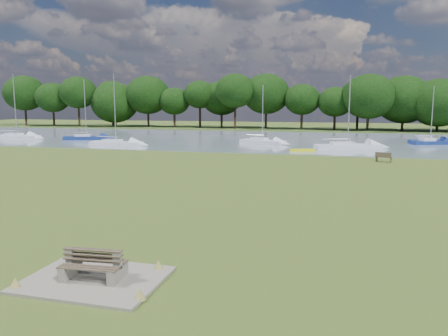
% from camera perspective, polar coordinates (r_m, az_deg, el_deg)
% --- Properties ---
extents(ground, '(220.00, 220.00, 0.00)m').
position_cam_1_polar(ground, '(27.03, -0.73, -3.36)').
color(ground, brown).
extents(river, '(220.00, 40.00, 0.10)m').
position_cam_1_polar(river, '(68.05, 9.14, 3.61)').
color(river, gray).
rests_on(river, ground).
extents(far_bank, '(220.00, 20.00, 0.40)m').
position_cam_1_polar(far_bank, '(97.86, 11.08, 4.97)').
color(far_bank, '#4C6626').
rests_on(far_bank, ground).
extents(concrete_pad, '(4.20, 3.20, 0.10)m').
position_cam_1_polar(concrete_pad, '(14.63, -16.58, -13.80)').
color(concrete_pad, gray).
rests_on(concrete_pad, ground).
extents(bench_pair, '(1.99, 1.28, 1.02)m').
position_cam_1_polar(bench_pair, '(14.46, -16.66, -12.09)').
color(bench_pair, gray).
rests_on(bench_pair, concrete_pad).
extents(riverbank_bench, '(1.59, 0.97, 0.94)m').
position_cam_1_polar(riverbank_bench, '(44.33, 20.12, 1.34)').
color(riverbank_bench, brown).
rests_on(riverbank_bench, ground).
extents(kayak, '(2.98, 1.42, 0.29)m').
position_cam_1_polar(kayak, '(51.40, 10.20, 2.30)').
color(kayak, yellow).
rests_on(kayak, river).
extents(tree_line, '(138.83, 10.06, 12.18)m').
position_cam_1_polar(tree_line, '(93.94, 9.62, 9.28)').
color(tree_line, black).
rests_on(tree_line, far_bank).
extents(sailboat_0, '(5.18, 3.13, 7.40)m').
position_cam_1_polar(sailboat_0, '(65.69, 25.30, 3.19)').
color(sailboat_0, navy).
rests_on(sailboat_0, river).
extents(sailboat_1, '(7.40, 2.29, 10.12)m').
position_cam_1_polar(sailboat_1, '(76.91, -25.48, 3.87)').
color(sailboat_1, silver).
rests_on(sailboat_1, river).
extents(sailboat_2, '(6.05, 3.97, 7.93)m').
position_cam_1_polar(sailboat_2, '(67.47, 25.31, 3.32)').
color(sailboat_2, navy).
rests_on(sailboat_2, river).
extents(sailboat_3, '(8.19, 4.86, 8.90)m').
position_cam_1_polar(sailboat_3, '(55.41, 15.76, 2.92)').
color(sailboat_3, silver).
rests_on(sailboat_3, river).
extents(sailboat_4, '(6.96, 4.25, 9.13)m').
position_cam_1_polar(sailboat_4, '(70.71, -17.59, 3.94)').
color(sailboat_4, navy).
rests_on(sailboat_4, river).
extents(sailboat_5, '(6.72, 4.11, 8.00)m').
position_cam_1_polar(sailboat_5, '(60.47, 4.96, 3.63)').
color(sailboat_5, silver).
rests_on(sailboat_5, river).
extents(sailboat_8, '(7.01, 1.97, 9.41)m').
position_cam_1_polar(sailboat_8, '(59.61, -14.00, 3.33)').
color(sailboat_8, silver).
rests_on(sailboat_8, river).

